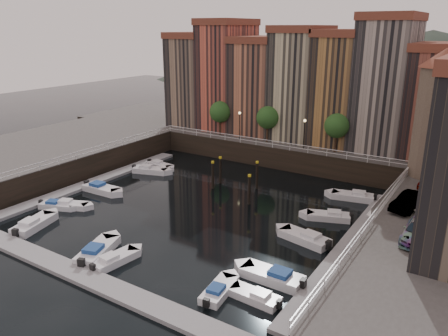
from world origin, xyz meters
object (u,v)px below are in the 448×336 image
Objects in this scene: boat_left_2 at (101,189)px; car_b at (410,202)px; mooring_pilings at (234,178)px; boat_left_0 at (57,205)px; corner_tower at (438,112)px; gangway at (391,193)px; boat_left_1 at (69,205)px; car_a at (429,182)px; car_c at (419,232)px.

car_b is at bearing 9.29° from boat_left_2.
boat_left_2 is at bearing -145.85° from mooring_pilings.
corner_tower is at bearing 14.55° from boat_left_0.
mooring_pilings is (-19.89, -8.72, -8.54)m from corner_tower.
gangway reaches higher than mooring_pilings.
boat_left_1 is 37.99m from car_a.
corner_tower is 2.64× the size of car_c.
boat_left_2 is 36.39m from car_a.
car_a is at bearing 12.94° from mooring_pilings.
car_b is (32.33, 11.60, 3.45)m from boat_left_1.
boat_left_0 is at bearing -163.13° from boat_left_1.
corner_tower reaches higher than car_c.
mooring_pilings is 20.19m from car_b.
car_a is 7.24m from car_b.
car_a reaches higher than boat_left_1.
corner_tower is 23.34m from mooring_pilings.
car_c is (1.78, -17.09, -6.44)m from corner_tower.
car_b is 0.90× the size of car_c.
boat_left_0 is at bearing -147.80° from gangway.
car_a reaches higher than mooring_pilings.
mooring_pilings is 1.30× the size of car_c.
boat_left_0 is (-30.43, -19.16, -1.60)m from gangway.
car_a is at bearing 102.28° from car_b.
car_b is (33.36, 12.42, 3.46)m from boat_left_0.
gangway is 7.58m from car_b.
gangway is at bearing 10.06° from boat_left_1.
corner_tower is 18.35m from car_c.
gangway reaches higher than boat_left_1.
car_c is at bearing -80.55° from car_a.
gangway is (-2.90, -4.50, -8.28)m from corner_tower.
car_c is at bearing -84.04° from corner_tower.
boat_left_0 is (-13.44, -14.95, -1.33)m from mooring_pilings.
car_c is (34.09, 5.75, 3.43)m from boat_left_1.
mooring_pilings is 1.44× the size of car_b.
car_b is at bearing 107.16° from car_c.
boat_left_1 is at bearing -131.32° from mooring_pilings.
gangway is 1.59× the size of car_c.
corner_tower reaches higher than mooring_pilings.
gangway is 1.99× the size of boat_left_0.
boat_left_1 is at bearing -146.21° from car_a.
car_c is at bearing -56.98° from car_b.
gangway is at bearing -122.80° from corner_tower.
boat_left_1 is 5.25m from boat_left_2.
boat_left_1 is at bearing -148.05° from gangway.
boat_left_2 is at bearing -153.95° from car_a.
car_c is at bearing -21.13° from mooring_pilings.
car_c is (1.25, -13.07, 0.10)m from car_a.
boat_left_1 is at bearing 17.94° from boat_left_0.
car_b is (2.92, -6.74, 1.86)m from gangway.
boat_left_2 is (-33.06, -17.65, -9.79)m from corner_tower.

